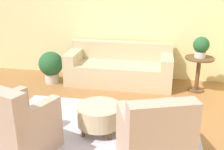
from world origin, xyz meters
TOP-DOWN VIEW (x-y plane):
  - ground_plane at (0.00, 0.00)m, footprint 16.00×16.00m
  - wall_back at (0.00, 2.63)m, footprint 9.15×0.12m
  - rug at (0.00, 0.00)m, footprint 2.99×2.29m
  - couch at (0.01, 2.12)m, footprint 2.21×0.86m
  - armchair_left at (-0.85, -0.56)m, footprint 0.94×0.94m
  - armchair_right at (0.85, -0.56)m, footprint 0.94×0.94m
  - ottoman_table at (0.04, 0.14)m, footprint 0.64×0.64m
  - side_table at (1.62, 1.98)m, footprint 0.56×0.56m
  - potted_plant_on_side_table at (1.62, 1.98)m, footprint 0.31×0.31m
  - potted_plant_floor at (-1.44, 1.88)m, footprint 0.52×0.52m

SIDE VIEW (x-z plane):
  - ground_plane at x=0.00m, z-range 0.00..0.00m
  - rug at x=0.00m, z-range 0.00..0.01m
  - ottoman_table at x=0.04m, z-range 0.07..0.48m
  - couch at x=0.01m, z-range -0.11..0.75m
  - armchair_left at x=-0.85m, z-range -0.10..0.86m
  - armchair_right at x=0.85m, z-range -0.10..0.86m
  - potted_plant_floor at x=-1.44m, z-range 0.05..0.73m
  - side_table at x=1.62m, z-range 0.13..0.83m
  - potted_plant_on_side_table at x=1.62m, z-range 0.72..1.12m
  - wall_back at x=0.00m, z-range 0.00..2.80m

